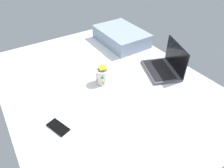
{
  "coord_description": "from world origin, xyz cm",
  "views": [
    {
      "loc": [
        105.29,
        -60.83,
        112.56
      ],
      "look_at": [
        11.61,
        -0.26,
        24.0
      ],
      "focal_mm": 32.77,
      "sensor_mm": 36.0,
      "label": 1
    }
  ],
  "objects": [
    {
      "name": "snack_cup",
      "position": [
        -0.45,
        -1.34,
        24.13
      ],
      "size": [
        9.83,
        9.61,
        13.71
      ],
      "color": "silver",
      "rests_on": "bed_mattress"
    },
    {
      "name": "cell_phone",
      "position": [
        22.76,
        -45.08,
        18.4
      ],
      "size": [
        15.45,
        10.97,
        0.8
      ],
      "primitive_type": "cube",
      "rotation": [
        0.0,
        0.0,
        1.9
      ],
      "color": "black",
      "rests_on": "bed_mattress"
    },
    {
      "name": "pillow",
      "position": [
        -46.41,
        48.0,
        24.5
      ],
      "size": [
        52.0,
        36.0,
        13.0
      ],
      "primitive_type": "cube",
      "color": "#8C9EB7",
      "rests_on": "bed_mattress"
    },
    {
      "name": "laptop",
      "position": [
        13.8,
        48.52,
        22.41
      ],
      "size": [
        39.12,
        33.46,
        23.0
      ],
      "rotation": [
        0.0,
        0.0,
        -0.37
      ],
      "color": "#4C4C51",
      "rests_on": "bed_mattress"
    },
    {
      "name": "bed_mattress",
      "position": [
        0.0,
        0.0,
        9.0
      ],
      "size": [
        180.0,
        140.0,
        18.0
      ],
      "primitive_type": "cube",
      "color": "white",
      "rests_on": "ground"
    }
  ]
}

